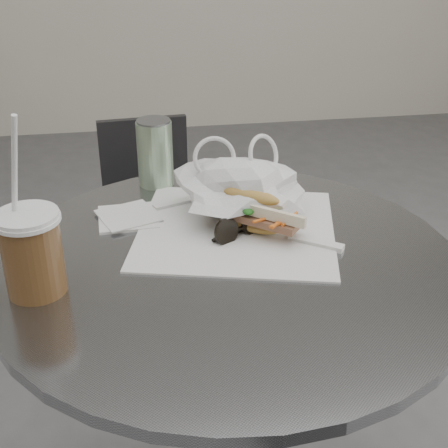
{
  "coord_description": "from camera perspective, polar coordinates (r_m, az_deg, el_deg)",
  "views": [
    {
      "loc": [
        -0.14,
        -0.66,
        1.26
      ],
      "look_at": [
        -0.0,
        0.23,
        0.79
      ],
      "focal_mm": 50.0,
      "sensor_mm": 36.0,
      "label": 1
    }
  ],
  "objects": [
    {
      "name": "napkin_stack",
      "position": [
        1.15,
        -8.75,
        0.65
      ],
      "size": [
        0.13,
        0.13,
        0.01
      ],
      "color": "white",
      "rests_on": "cafe_table"
    },
    {
      "name": "banh_mi",
      "position": [
        1.08,
        2.36,
        1.22
      ],
      "size": [
        0.23,
        0.21,
        0.08
      ],
      "rotation": [
        0.0,
        0.0,
        -0.68
      ],
      "color": "tan",
      "rests_on": "sandwich_paper"
    },
    {
      "name": "cafe_table",
      "position": [
        1.18,
        0.37,
        -14.64
      ],
      "size": [
        0.76,
        0.76,
        0.74
      ],
      "color": "slate",
      "rests_on": "ground"
    },
    {
      "name": "sandwich_paper",
      "position": [
        1.1,
        1.14,
        -0.43
      ],
      "size": [
        0.41,
        0.39,
        0.0
      ],
      "primitive_type": "cube",
      "rotation": [
        0.0,
        0.0,
        -0.24
      ],
      "color": "white",
      "rests_on": "cafe_table"
    },
    {
      "name": "plastic_bag",
      "position": [
        1.12,
        1.54,
        3.08
      ],
      "size": [
        0.26,
        0.23,
        0.11
      ],
      "primitive_type": null,
      "rotation": [
        0.0,
        0.0,
        0.34
      ],
      "color": "white",
      "rests_on": "cafe_table"
    },
    {
      "name": "iced_coffee",
      "position": [
        0.94,
        -17.15,
        -2.42
      ],
      "size": [
        0.1,
        0.1,
        0.28
      ],
      "color": "brown",
      "rests_on": "cafe_table"
    },
    {
      "name": "chair_far",
      "position": [
        1.98,
        -6.47,
        -1.6
      ],
      "size": [
        0.35,
        0.36,
        0.66
      ],
      "rotation": [
        0.0,
        0.0,
        3.22
      ],
      "color": "#2B2B2D",
      "rests_on": "ground"
    },
    {
      "name": "sunglasses",
      "position": [
        1.06,
        1.37,
        -0.4
      ],
      "size": [
        0.1,
        0.07,
        0.05
      ],
      "rotation": [
        0.0,
        0.0,
        0.51
      ],
      "color": "black",
      "rests_on": "cafe_table"
    },
    {
      "name": "drink_can",
      "position": [
        1.26,
        -6.32,
        6.5
      ],
      "size": [
        0.07,
        0.07,
        0.14
      ],
      "color": "#5A8B51",
      "rests_on": "cafe_table"
    }
  ]
}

